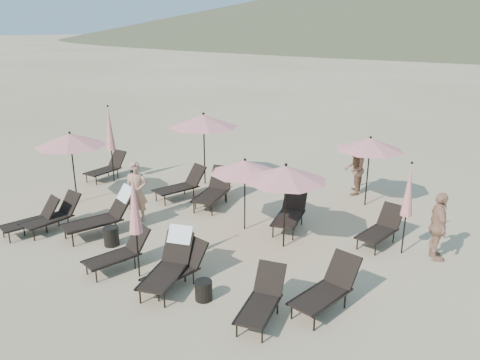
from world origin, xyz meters
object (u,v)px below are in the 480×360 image
Objects in this scene: lounger_1 at (104,213)px; lounger_12 at (33,218)px; umbrella_closed_2 at (110,129)px; lounger_0 at (54,215)px; lounger_4 at (178,267)px; lounger_7 at (182,184)px; lounger_6 at (107,167)px; beachgoer_c at (438,227)px; lounger_11 at (381,228)px; umbrella_closed_1 at (409,191)px; umbrella_open_2 at (286,173)px; lounger_13 at (262,299)px; lounger_2 at (120,252)px; lounger_8 at (214,190)px; lounger_9 at (214,189)px; lounger_3 at (170,262)px; umbrella_open_4 at (370,144)px; side_table_0 at (111,236)px; beachgoer_a at (137,192)px; umbrella_closed_0 at (134,204)px; umbrella_open_1 at (245,167)px; lounger_5 at (327,288)px; beachgoer_b at (354,169)px; side_table_1 at (204,290)px; umbrella_open_3 at (204,121)px; lounger_10 at (290,212)px; umbrella_open_0 at (70,140)px.

lounger_1 is 1.92m from lounger_12.
lounger_0 is at bearing -64.72° from umbrella_closed_2.
lounger_7 is (-3.32, 4.23, 0.06)m from lounger_4.
beachgoer_c is at bearing -0.71° from lounger_6.
lounger_4 is (3.31, -1.00, -0.17)m from lounger_1.
lounger_12 is (-7.97, -4.29, -0.01)m from lounger_11.
umbrella_closed_1 is (6.95, 3.01, 1.04)m from lounger_1.
lounger_13 is at bearing -70.17° from umbrella_open_2.
lounger_0 is 1.03× the size of lounger_2.
lounger_8 is 1.17× the size of lounger_9.
umbrella_open_4 is at bearing 57.41° from lounger_3.
umbrella_open_2 is at bearing 31.34° from side_table_0.
lounger_7 is 2.17m from beachgoer_a.
umbrella_closed_0 reaches higher than lounger_9.
umbrella_open_1 is (1.87, -1.24, 1.33)m from lounger_9.
lounger_4 is (0.16, 0.06, -0.11)m from lounger_3.
lounger_3 is at bearing -152.09° from lounger_5.
beachgoer_b is (2.10, 7.75, -0.85)m from umbrella_closed_0.
lounger_9 is 6.26m from lounger_13.
lounger_5 is 1.04× the size of lounger_9.
lounger_13 is 4.56m from umbrella_closed_1.
lounger_0 is 1.05× the size of lounger_4.
lounger_1 is at bearing 163.89° from side_table_1.
umbrella_open_3 reaches higher than lounger_0.
lounger_10 is (-2.35, 3.13, 0.02)m from lounger_5.
lounger_12 is at bearing -161.46° from beachgoer_a.
umbrella_open_3 is 1.03× the size of umbrella_closed_0.
lounger_5 is 8.43m from umbrella_open_3.
umbrella_closed_2 is at bearing 136.17° from side_table_0.
lounger_9 is at bearing 62.54° from beachgoer_c.
lounger_12 is at bearing 167.48° from lounger_13.
beachgoer_a is at bearing 54.59° from lounger_0.
side_table_0 is at bearing 167.58° from side_table_1.
lounger_7 is 1.10× the size of beachgoer_c.
lounger_4 is at bearing -33.77° from lounger_7.
beachgoer_a reaches higher than lounger_8.
lounger_13 is 1.32m from side_table_1.
lounger_1 reaches higher than lounger_5.
umbrella_closed_0 reaches higher than lounger_11.
side_table_0 is (-2.46, 0.63, -0.27)m from lounger_3.
lounger_6 is 3.59m from lounger_7.
umbrella_open_1 reaches higher than lounger_13.
umbrella_closed_2 is (-3.14, 3.24, 1.34)m from lounger_1.
lounger_3 is 7.24m from umbrella_open_4.
umbrella_open_0 is at bearing -74.21° from umbrella_closed_2.
lounger_4 is 3.22× the size of side_table_0.
lounger_9 reaches higher than lounger_6.
umbrella_closed_2 is at bearing 121.43° from lounger_0.
lounger_3 is 2.27m from lounger_13.
lounger_3 reaches higher than lounger_8.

